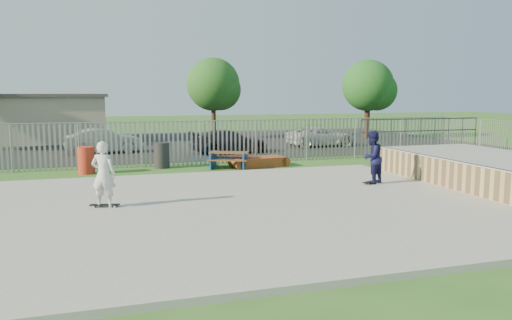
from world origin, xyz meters
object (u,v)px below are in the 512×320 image
object	(u,v)px
skater_navy	(372,157)
car_dark	(229,142)
trash_bin_grey	(162,155)
car_white	(321,136)
funbox	(259,162)
picnic_table	(229,160)
trash_bin_red	(86,160)
tree_mid	(213,85)
skater_white	(104,174)
car_silver	(104,141)
tree_right	(368,86)

from	to	relation	value
skater_navy	car_dark	bearing A→B (deg)	-106.40
trash_bin_grey	car_white	world-z (taller)	car_white
funbox	trash_bin_grey	bearing A→B (deg)	161.62
picnic_table	trash_bin_red	world-z (taller)	trash_bin_red
trash_bin_red	car_dark	xyz separation A→B (m)	(7.22, 5.06, 0.09)
car_dark	car_white	world-z (taller)	car_dark
tree_mid	skater_white	distance (m)	22.04
funbox	car_dark	distance (m)	5.28
trash_bin_red	car_silver	distance (m)	6.99
car_silver	tree_mid	world-z (taller)	tree_mid
trash_bin_red	car_silver	world-z (taller)	car_silver
trash_bin_red	car_white	bearing A→B (deg)	26.81
tree_right	skater_navy	size ratio (longest dim) A/B	3.09
tree_mid	tree_right	size ratio (longest dim) A/B	1.02
picnic_table	skater_navy	size ratio (longest dim) A/B	1.16
car_white	skater_navy	xyz separation A→B (m)	(-4.01, -12.87, 0.44)
skater_white	skater_navy	bearing A→B (deg)	-149.72
skater_white	car_silver	bearing A→B (deg)	-66.82
car_dark	car_white	size ratio (longest dim) A/B	0.99
trash_bin_grey	car_silver	bearing A→B (deg)	110.70
picnic_table	car_silver	xyz separation A→B (m)	(-5.16, 7.16, 0.32)
trash_bin_red	car_white	size ratio (longest dim) A/B	0.25
skater_navy	skater_white	bearing A→B (deg)	-20.86
funbox	car_silver	world-z (taller)	car_silver
picnic_table	tree_mid	xyz separation A→B (m)	(2.29, 13.61, 3.47)
funbox	skater_white	world-z (taller)	skater_white
funbox	trash_bin_grey	distance (m)	4.27
skater_white	car_white	bearing A→B (deg)	-109.13
car_silver	tree_right	size ratio (longest dim) A/B	0.72
skater_white	car_dark	bearing A→B (deg)	-94.84
skater_navy	skater_white	world-z (taller)	same
car_silver	tree_right	distance (m)	18.70
trash_bin_grey	tree_right	bearing A→B (deg)	32.58
picnic_table	trash_bin_grey	xyz separation A→B (m)	(-2.80, 0.90, 0.19)
car_silver	skater_navy	distance (m)	15.67
tree_right	skater_white	distance (m)	25.58
picnic_table	skater_white	distance (m)	8.70
car_dark	trash_bin_red	bearing A→B (deg)	119.85
trash_bin_red	skater_navy	size ratio (longest dim) A/B	0.60
skater_white	tree_right	bearing A→B (deg)	-112.00
car_white	tree_mid	distance (m)	9.04
car_silver	skater_white	size ratio (longest dim) A/B	2.24
picnic_table	skater_navy	distance (m)	6.89
trash_bin_red	funbox	bearing A→B (deg)	-1.57
tree_right	trash_bin_red	bearing A→B (deg)	-150.29
skater_white	picnic_table	bearing A→B (deg)	-103.63
car_silver	trash_bin_grey	bearing A→B (deg)	-166.27
picnic_table	trash_bin_grey	distance (m)	2.94
picnic_table	tree_right	distance (m)	17.24
car_dark	skater_white	xyz separation A→B (m)	(-6.56, -12.19, 0.42)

